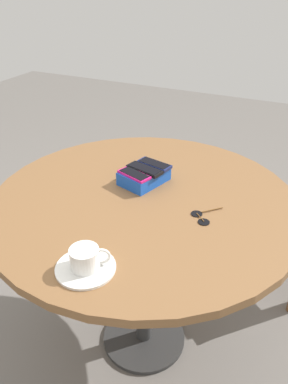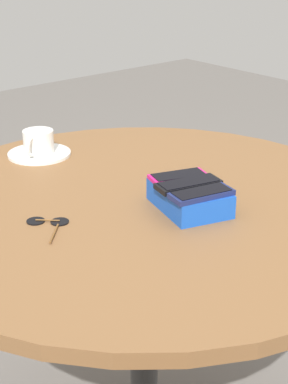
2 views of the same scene
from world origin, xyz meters
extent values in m
plane|color=slate|center=(0.00, 0.00, 0.00)|extent=(8.00, 8.00, 0.00)
cylinder|color=#2D2D2D|center=(0.00, 0.00, 0.01)|extent=(0.38, 0.38, 0.02)
cylinder|color=#2D2D2D|center=(0.00, 0.00, 0.39)|extent=(0.07, 0.07, 0.73)
cylinder|color=brown|center=(0.00, 0.00, 0.77)|extent=(1.12, 1.12, 0.03)
cube|color=blue|center=(-0.10, -0.05, 0.81)|extent=(0.21, 0.17, 0.05)
cube|color=white|center=(-0.12, -0.11, 0.80)|extent=(0.09, 0.03, 0.02)
cube|color=navy|center=(-0.15, -0.03, 0.84)|extent=(0.08, 0.14, 0.01)
cube|color=black|center=(-0.15, -0.03, 0.85)|extent=(0.07, 0.13, 0.00)
cube|color=black|center=(-0.10, -0.04, 0.84)|extent=(0.09, 0.15, 0.01)
cube|color=black|center=(-0.10, -0.04, 0.85)|extent=(0.08, 0.14, 0.00)
cube|color=#D11975|center=(-0.05, -0.06, 0.84)|extent=(0.09, 0.14, 0.01)
cube|color=black|center=(-0.05, -0.06, 0.84)|extent=(0.08, 0.13, 0.00)
cylinder|color=white|center=(0.41, 0.02, 0.79)|extent=(0.17, 0.17, 0.01)
cylinder|color=white|center=(0.41, 0.02, 0.82)|extent=(0.08, 0.08, 0.06)
cylinder|color=brown|center=(0.41, 0.02, 0.85)|extent=(0.07, 0.07, 0.00)
torus|color=white|center=(0.39, 0.06, 0.82)|extent=(0.04, 0.05, 0.05)
cylinder|color=black|center=(0.06, 0.25, 0.79)|extent=(0.04, 0.04, 0.00)
cylinder|color=black|center=(0.03, 0.21, 0.79)|extent=(0.04, 0.04, 0.00)
cylinder|color=brown|center=(0.04, 0.23, 0.79)|extent=(0.04, 0.04, 0.00)
cylinder|color=brown|center=(-0.02, 0.25, 0.79)|extent=(0.06, 0.06, 0.00)
cylinder|color=brown|center=(-0.69, 0.33, 0.22)|extent=(0.04, 0.04, 0.44)
camera|label=1|loc=(1.05, 0.50, 1.50)|focal=35.00mm
camera|label=2|loc=(-1.01, 0.86, 1.36)|focal=60.00mm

